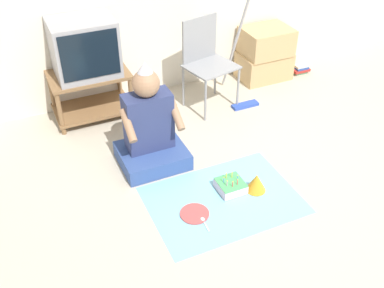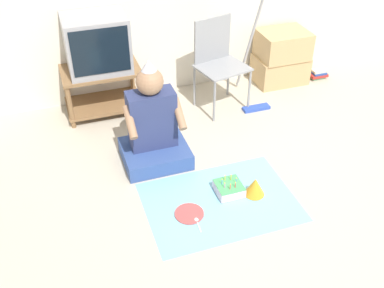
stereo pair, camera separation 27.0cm
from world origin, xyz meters
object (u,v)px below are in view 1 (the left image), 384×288
Objects in this scene: book_pile at (300,69)px; birthday_cake at (231,186)px; paper_plate at (195,214)px; dust_mop at (241,66)px; tv at (84,47)px; party_hat_blue at (256,182)px; folding_chair at (206,57)px; person_seated at (150,131)px; cardboard_box_stack at (265,54)px.

book_pile is 2.25m from birthday_cake.
book_pile reaches higher than paper_plate.
dust_mop is at bearing 58.37° from birthday_cake.
tv is at bearing 101.29° from paper_plate.
birthday_cake is 0.40m from paper_plate.
party_hat_blue is (0.18, -0.08, 0.03)m from birthday_cake.
dust_mop is at bearing -12.85° from tv.
birthday_cake is (0.71, -1.54, -0.67)m from tv.
folding_chair is 0.96× the size of person_seated.
folding_chair is at bearing 39.41° from person_seated.
book_pile is at bearing 37.67° from paper_plate.
folding_chair is 1.47m from party_hat_blue.
cardboard_box_stack is (0.84, 0.23, -0.23)m from folding_chair.
dust_mop is 6.31× the size of birthday_cake.
folding_chair reaches higher than birthday_cake.
tv reaches higher than cardboard_box_stack.
tv is 0.98× the size of cardboard_box_stack.
party_hat_blue is (0.62, -0.70, -0.23)m from person_seated.
book_pile is (0.95, 0.26, -0.34)m from dust_mop.
folding_chair is 0.38m from dust_mop.
tv is at bearing 118.70° from party_hat_blue.
birthday_cake reaches higher than book_pile.
party_hat_blue is at bearing -123.21° from cardboard_box_stack.
party_hat_blue reaches higher than birthday_cake.
paper_plate is (-0.37, -0.13, -0.04)m from birthday_cake.
folding_chair reaches higher than paper_plate.
tv is at bearing 179.96° from cardboard_box_stack.
paper_plate is at bearing -142.33° from book_pile.
folding_chair is 4.32× the size of birthday_cake.
cardboard_box_stack is 1.92m from person_seated.
person_seated is at bearing 94.91° from paper_plate.
cardboard_box_stack is 2.83× the size of birthday_cake.
book_pile is at bearing 40.85° from birthday_cake.
folding_chair is 1.45m from birthday_cake.
tv is 1.96m from party_hat_blue.
paper_plate is (-0.56, -0.05, -0.07)m from party_hat_blue.
person_seated reaches higher than folding_chair.
birthday_cake is at bearing 156.29° from party_hat_blue.
paper_plate is (0.33, -1.67, -0.71)m from tv.
tv is at bearing 168.10° from folding_chair.
tv reaches higher than folding_chair.
cardboard_box_stack is at bearing -0.04° from tv.
dust_mop is 8.09× the size of party_hat_blue.
book_pile is (1.30, 0.16, -0.47)m from folding_chair.
book_pile is at bearing 15.14° from dust_mop.
tv is at bearing 114.57° from birthday_cake.
cardboard_box_stack is 0.52m from book_pile.
tv is 0.64× the size of folding_chair.
tv is 1.83m from birthday_cake.
party_hat_blue is (0.89, -1.62, -0.64)m from tv.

